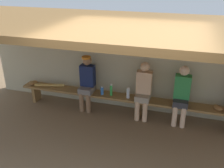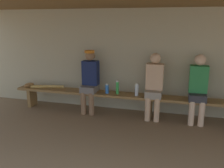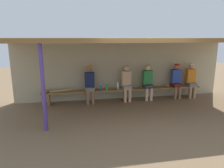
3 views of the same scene
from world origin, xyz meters
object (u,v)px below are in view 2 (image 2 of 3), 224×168
Objects in this scene: player_near_post at (198,86)px; water_bottle_clear at (137,90)px; bench at (150,100)px; baseball_glove_tan at (29,85)px; player_rightmost at (90,79)px; water_bottle_orange at (107,89)px; water_bottle_green at (117,88)px; player_in_white at (154,83)px; baseball_bat at (47,87)px.

player_near_post is 5.28× the size of water_bottle_clear.
water_bottle_clear reaches higher than bench.
bench is 2.80m from baseball_glove_tan.
baseball_glove_tan is at bearing -179.92° from bench.
player_rightmost is 1.01× the size of player_near_post.
bench is 29.33× the size of water_bottle_orange.
player_near_post is 1.19m from water_bottle_clear.
baseball_glove_tan is (-2.12, 0.02, -0.09)m from water_bottle_green.
water_bottle_orange is at bearing -5.46° from player_rightmost.
water_bottle_orange is (0.39, -0.04, -0.19)m from player_rightmost.
bench is 23.75× the size of water_bottle_clear.
player_near_post is (0.83, 0.00, 0.00)m from player_in_white.
bench is at bearing 2.16° from water_bottle_orange.
water_bottle_orange is at bearing -16.34° from baseball_bat.
water_bottle_orange reaches higher than baseball_glove_tan.
player_near_post is at bearing 0.00° from player_in_white.
water_bottle_green is at bearing -177.90° from player_in_white.
player_rightmost is at bearing 177.84° from water_bottle_clear.
water_bottle_orange is (-0.97, -0.04, -0.17)m from player_in_white.
player_in_white is 2.88m from baseball_glove_tan.
player_in_white is 1.00× the size of player_near_post.
water_bottle_orange is 0.73× the size of water_bottle_green.
water_bottle_clear is 0.34× the size of baseball_bat.
baseball_glove_tan reaches higher than bench.
player_rightmost is 0.63m from water_bottle_green.
bench is 1.35m from player_rightmost.
baseball_bat is at bearing -180.00° from bench.
player_near_post is at bearing 0.19° from bench.
water_bottle_green is (0.62, -0.03, -0.15)m from player_rightmost.
player_rightmost reaches higher than water_bottle_green.
water_bottle_orange is (-0.63, 0.00, -0.02)m from water_bottle_clear.
player_in_white is 0.99× the size of player_rightmost.
baseball_bat is at bearing 179.15° from water_bottle_green.
player_near_post is 4.75× the size of water_bottle_green.
player_rightmost is 5.32× the size of water_bottle_clear.
player_rightmost reaches higher than player_in_white.
water_bottle_green is at bearing -177.93° from bench.
player_near_post is 1.82m from water_bottle_orange.
bench is at bearing -72.71° from baseball_glove_tan.
baseball_bat is (-1.43, 0.03, -0.06)m from water_bottle_orange.
water_bottle_green is (-0.41, 0.01, 0.01)m from water_bottle_clear.
water_bottle_clear is at bearing -1.48° from water_bottle_green.
water_bottle_clear is 2.06m from baseball_bat.
water_bottle_orange is (-1.81, -0.04, -0.17)m from player_near_post.
baseball_bat is (-2.40, -0.00, -0.24)m from player_in_white.
player_in_white is at bearing 2.48° from bench.
bench is 4.49× the size of player_near_post.
player_near_post reaches higher than bench.
player_near_post is 3.24m from baseball_bat.
player_in_white is at bearing -0.02° from player_rightmost.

